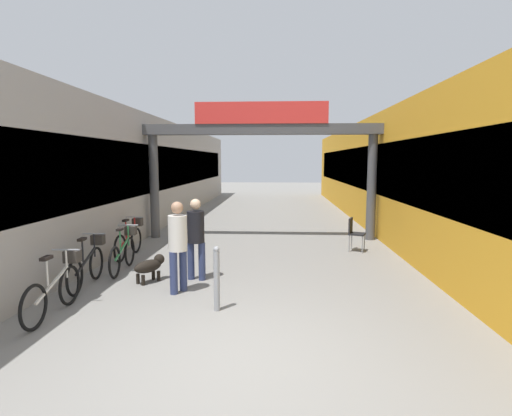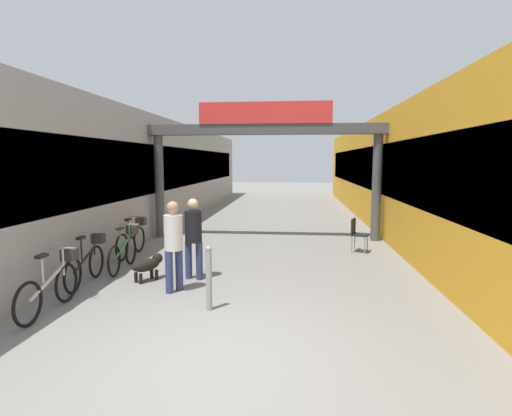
{
  "view_description": "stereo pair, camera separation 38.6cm",
  "coord_description": "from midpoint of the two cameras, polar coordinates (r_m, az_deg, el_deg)",
  "views": [
    {
      "loc": [
        0.52,
        -4.66,
        2.41
      ],
      "look_at": [
        0.0,
        4.67,
        1.3
      ],
      "focal_mm": 28.0,
      "sensor_mm": 36.0,
      "label": 1
    },
    {
      "loc": [
        0.9,
        -4.63,
        2.41
      ],
      "look_at": [
        0.0,
        4.67,
        1.3
      ],
      "focal_mm": 28.0,
      "sensor_mm": 36.0,
      "label": 2
    }
  ],
  "objects": [
    {
      "name": "cafe_chair_black_nearer",
      "position": [
        10.94,
        12.87,
        -3.24
      ],
      "size": [
        0.52,
        0.52,
        0.89
      ],
      "color": "gray",
      "rests_on": "ground_plane"
    },
    {
      "name": "bicycle_green_third",
      "position": [
        9.35,
        -19.47,
        -5.79
      ],
      "size": [
        0.46,
        1.69,
        0.98
      ],
      "color": "black",
      "rests_on": "ground_plane"
    },
    {
      "name": "pedestrian_companion",
      "position": [
        8.15,
        -9.93,
        -3.68
      ],
      "size": [
        0.4,
        0.4,
        1.65
      ],
      "color": "navy",
      "rests_on": "ground_plane"
    },
    {
      "name": "pedestrian_with_dog",
      "position": [
        7.43,
        -12.58,
        -4.63
      ],
      "size": [
        0.47,
        0.47,
        1.68
      ],
      "color": "navy",
      "rests_on": "ground_plane"
    },
    {
      "name": "arcade_sign_gateway",
      "position": [
        12.23,
        -0.15,
        9.16
      ],
      "size": [
        7.4,
        0.47,
        4.14
      ],
      "color": "#4C4C4F",
      "rests_on": "ground_plane"
    },
    {
      "name": "ground_plane",
      "position": [
        5.28,
        -5.25,
        -20.41
      ],
      "size": [
        80.0,
        80.0,
        0.0
      ],
      "primitive_type": "plane",
      "color": "gray"
    },
    {
      "name": "storefront_right",
      "position": [
        16.25,
        18.9,
        4.78
      ],
      "size": [
        3.0,
        26.0,
        3.9
      ],
      "color": "gold",
      "rests_on": "ground_plane"
    },
    {
      "name": "bicycle_silver_nearest",
      "position": [
        7.21,
        -28.01,
        -9.91
      ],
      "size": [
        0.46,
        1.69,
        0.98
      ],
      "color": "black",
      "rests_on": "ground_plane"
    },
    {
      "name": "bicycle_red_farthest",
      "position": [
        10.64,
        -18.54,
        -4.26
      ],
      "size": [
        0.46,
        1.69,
        0.98
      ],
      "color": "black",
      "rests_on": "ground_plane"
    },
    {
      "name": "bollard_post_metal",
      "position": [
        6.54,
        -7.35,
        -9.91
      ],
      "size": [
        0.1,
        0.1,
        1.06
      ],
      "color": "gray",
      "rests_on": "ground_plane"
    },
    {
      "name": "storefront_left",
      "position": [
        16.69,
        -17.23,
        4.89
      ],
      "size": [
        3.0,
        26.0,
        3.9
      ],
      "color": "#9E9993",
      "rests_on": "ground_plane"
    },
    {
      "name": "dog_on_leash",
      "position": [
        8.36,
        -16.16,
        -7.94
      ],
      "size": [
        0.59,
        0.72,
        0.52
      ],
      "color": "black",
      "rests_on": "ground_plane"
    },
    {
      "name": "bicycle_black_second",
      "position": [
        8.51,
        -24.05,
        -7.23
      ],
      "size": [
        0.46,
        1.69,
        0.98
      ],
      "color": "black",
      "rests_on": "ground_plane"
    }
  ]
}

